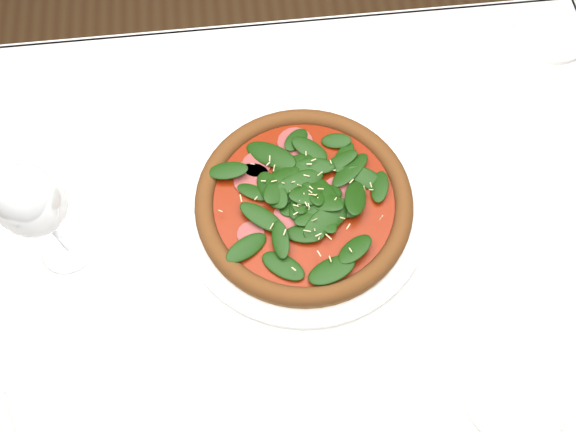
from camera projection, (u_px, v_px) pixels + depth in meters
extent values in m
plane|color=brown|center=(271.00, 354.00, 1.62)|extent=(6.00, 6.00, 0.00)
cube|color=silver|center=(260.00, 239.00, 0.96)|extent=(1.20, 0.80, 0.04)
cylinder|color=#492B1D|center=(11.00, 192.00, 1.42)|extent=(0.06, 0.06, 0.71)
cylinder|color=#492B1D|center=(486.00, 146.00, 1.47)|extent=(0.06, 0.06, 0.71)
cube|color=silver|center=(242.00, 66.00, 1.22)|extent=(1.20, 0.01, 0.22)
cylinder|color=white|center=(304.00, 207.00, 0.96)|extent=(0.37, 0.37, 0.01)
torus|color=white|center=(304.00, 206.00, 0.95)|extent=(0.37, 0.37, 0.01)
cylinder|color=olive|center=(304.00, 204.00, 0.95)|extent=(0.41, 0.41, 0.01)
torus|color=#9B5423|center=(304.00, 201.00, 0.94)|extent=(0.42, 0.42, 0.03)
cylinder|color=#942105|center=(304.00, 201.00, 0.94)|extent=(0.34, 0.34, 0.00)
cylinder|color=#9A473D|center=(304.00, 200.00, 0.94)|extent=(0.30, 0.30, 0.00)
ellipsoid|color=#163C0B|center=(304.00, 197.00, 0.93)|extent=(0.33, 0.33, 0.03)
cylinder|color=beige|center=(304.00, 195.00, 0.92)|extent=(0.30, 0.30, 0.00)
cylinder|color=silver|center=(68.00, 249.00, 0.93)|extent=(0.08, 0.08, 0.00)
cylinder|color=silver|center=(56.00, 234.00, 0.88)|extent=(0.01, 0.01, 0.11)
ellipsoid|color=silver|center=(30.00, 201.00, 0.79)|extent=(0.09, 0.09, 0.12)
cylinder|color=white|center=(514.00, 395.00, 0.84)|extent=(0.14, 0.14, 0.01)
torus|color=white|center=(515.00, 394.00, 0.84)|extent=(0.14, 0.14, 0.01)
cylinder|color=white|center=(550.00, 34.00, 1.10)|extent=(0.13, 0.13, 0.01)
torus|color=white|center=(551.00, 33.00, 1.10)|extent=(0.13, 0.13, 0.01)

